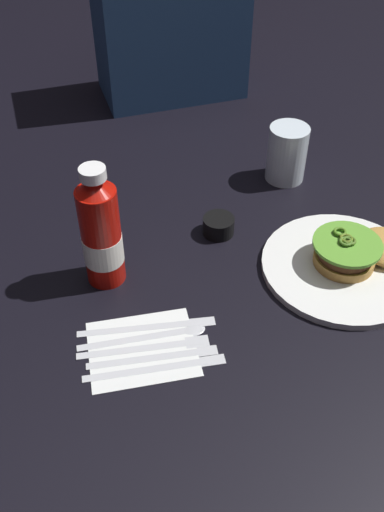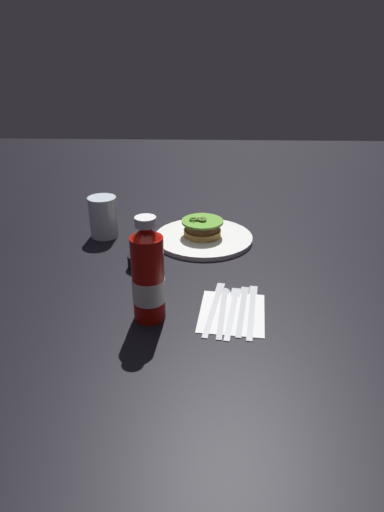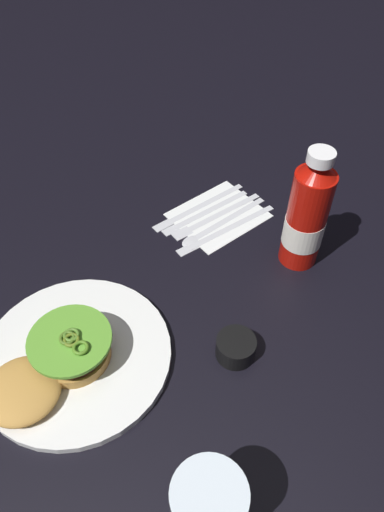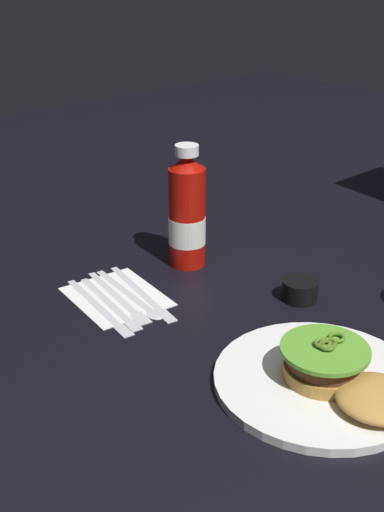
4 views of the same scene
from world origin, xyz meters
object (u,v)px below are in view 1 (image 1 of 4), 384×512
object	(u,v)px
ketchup_bottle	(101,234)
water_glass	(287,154)
steak_knife	(161,355)
dinner_plate	(342,267)
fork_utensil	(155,345)
napkin	(142,348)
spoon_utensil	(160,334)
butter_knife	(164,366)
condiment_cup	(218,226)
diner_person	(170,4)
table_knife	(156,325)
burger_sandwich	(361,250)

from	to	relation	value
ketchup_bottle	water_glass	size ratio (longest dim) A/B	1.90
ketchup_bottle	steak_knife	bearing A→B (deg)	-77.67
dinner_plate	ketchup_bottle	size ratio (longest dim) A/B	1.25
ketchup_bottle	fork_utensil	distance (m)	0.20
napkin	spoon_utensil	world-z (taller)	spoon_utensil
butter_knife	fork_utensil	xyz separation A→B (m)	(-0.00, 0.04, 0.00)
steak_knife	condiment_cup	bearing A→B (deg)	54.04
water_glass	steak_knife	distance (m)	0.53
condiment_cup	steak_knife	distance (m)	0.31
dinner_plate	water_glass	bearing A→B (deg)	85.68
butter_knife	fork_utensil	bearing A→B (deg)	94.01
butter_knife	water_glass	bearing A→B (deg)	46.65
napkin	steak_knife	distance (m)	0.03
fork_utensil	diner_person	xyz separation A→B (m)	(0.26, 0.80, 0.22)
butter_knife	table_knife	bearing A→B (deg)	83.63
steak_knife	table_knife	world-z (taller)	same
condiment_cup	napkin	distance (m)	0.30
dinner_plate	table_knife	size ratio (longest dim) A/B	1.28
steak_knife	fork_utensil	world-z (taller)	same
condiment_cup	table_knife	size ratio (longest dim) A/B	0.27
table_knife	diner_person	xyz separation A→B (m)	(0.25, 0.76, 0.22)
dinner_plate	butter_knife	bearing A→B (deg)	-162.97
napkin	table_knife	xyz separation A→B (m)	(0.03, 0.04, 0.00)
dinner_plate	water_glass	world-z (taller)	water_glass
butter_knife	burger_sandwich	bearing A→B (deg)	16.17
water_glass	dinner_plate	bearing A→B (deg)	-94.32
water_glass	fork_utensil	size ratio (longest dim) A/B	0.58
burger_sandwich	fork_utensil	xyz separation A→B (m)	(-0.39, -0.07, -0.03)
napkin	spoon_utensil	size ratio (longest dim) A/B	0.81
butter_knife	fork_utensil	distance (m)	0.04
ketchup_bottle	fork_utensil	size ratio (longest dim) A/B	1.10
spoon_utensil	napkin	bearing A→B (deg)	-151.89
dinner_plate	ketchup_bottle	xyz separation A→B (m)	(-0.39, 0.11, 0.09)
burger_sandwich	condiment_cup	xyz separation A→B (m)	(-0.20, 0.16, -0.02)
condiment_cup	fork_utensil	size ratio (longest dim) A/B	0.29
table_knife	ketchup_bottle	bearing A→B (deg)	110.48
fork_utensil	table_knife	size ratio (longest dim) A/B	0.93
condiment_cup	dinner_plate	bearing A→B (deg)	-43.05
napkin	butter_knife	xyz separation A→B (m)	(0.02, -0.04, 0.00)
spoon_utensil	ketchup_bottle	bearing A→B (deg)	108.64
water_glass	fork_utensil	world-z (taller)	water_glass
butter_knife	spoon_utensil	distance (m)	0.06
water_glass	table_knife	world-z (taller)	water_glass
water_glass	steak_knife	size ratio (longest dim) A/B	0.59
ketchup_bottle	diner_person	bearing A→B (deg)	64.55
steak_knife	diner_person	bearing A→B (deg)	72.69
water_glass	fork_utensil	xyz separation A→B (m)	(-0.38, -0.35, -0.05)
dinner_plate	steak_knife	distance (m)	0.36
table_knife	diner_person	size ratio (longest dim) A/B	0.42
napkin	butter_knife	size ratio (longest dim) A/B	0.76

